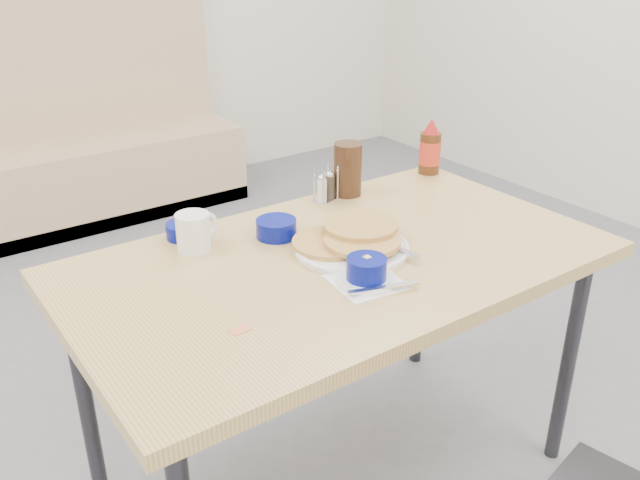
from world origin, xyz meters
TOP-DOWN VIEW (x-y plane):
  - booth_bench at (0.00, 2.78)m, footprint 1.90×0.56m
  - dining_table at (0.00, 0.25)m, footprint 1.40×0.80m
  - pancake_plate at (0.05, 0.26)m, footprint 0.31×0.31m
  - coffee_mug at (-0.29, 0.50)m, footprint 0.13×0.09m
  - grits_setting at (-0.04, 0.10)m, footprint 0.18×0.19m
  - creamer_bowl at (-0.28, 0.59)m, footprint 0.09×0.09m
  - butter_bowl at (-0.07, 0.45)m, footprint 0.11×0.11m
  - amber_tumbler at (0.28, 0.59)m, footprint 0.12×0.12m
  - condiment_caddy at (0.20, 0.59)m, footprint 0.10×0.08m
  - syrup_bottle at (0.64, 0.59)m, footprint 0.07×0.07m
  - sugar_wrapper at (-0.39, 0.09)m, footprint 0.05×0.03m

SIDE VIEW (x-z plane):
  - booth_bench at x=0.00m, z-range -0.26..0.96m
  - dining_table at x=0.00m, z-range 0.32..1.08m
  - sugar_wrapper at x=-0.39m, z-range 0.76..0.76m
  - creamer_bowl at x=-0.28m, z-range 0.76..0.80m
  - pancake_plate at x=0.05m, z-range 0.75..0.81m
  - butter_bowl at x=-0.07m, z-range 0.76..0.81m
  - grits_setting at x=-0.04m, z-range 0.75..0.82m
  - condiment_caddy at x=0.20m, z-range 0.74..0.85m
  - coffee_mug at x=-0.29m, z-range 0.76..0.86m
  - syrup_bottle at x=0.64m, z-range 0.75..0.94m
  - amber_tumbler at x=0.28m, z-range 0.76..0.93m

